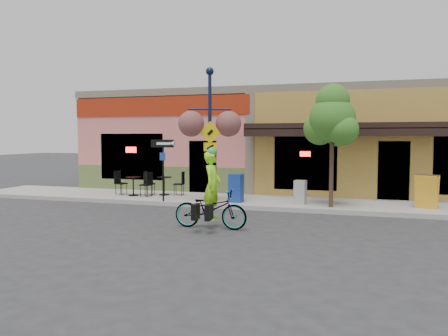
{
  "coord_description": "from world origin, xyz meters",
  "views": [
    {
      "loc": [
        3.1,
        -13.59,
        2.43
      ],
      "look_at": [
        -1.2,
        0.5,
        1.4
      ],
      "focal_mm": 35.0,
      "sensor_mm": 36.0,
      "label": 1
    }
  ],
  "objects_px": {
    "building": "(290,141)",
    "newspaper_box_blue": "(236,188)",
    "cyclist_rider": "(212,195)",
    "one_way_sign": "(163,171)",
    "street_tree": "(332,145)",
    "newspaper_box_grey": "(300,192)",
    "lamp_post": "(210,135)",
    "bicycle": "(210,209)"
  },
  "relations": [
    {
      "from": "bicycle",
      "to": "one_way_sign",
      "type": "relative_size",
      "value": 0.91
    },
    {
      "from": "bicycle",
      "to": "newspaper_box_blue",
      "type": "height_order",
      "value": "newspaper_box_blue"
    },
    {
      "from": "bicycle",
      "to": "lamp_post",
      "type": "height_order",
      "value": "lamp_post"
    },
    {
      "from": "lamp_post",
      "to": "cyclist_rider",
      "type": "bearing_deg",
      "value": -92.94
    },
    {
      "from": "bicycle",
      "to": "cyclist_rider",
      "type": "bearing_deg",
      "value": -89.91
    },
    {
      "from": "cyclist_rider",
      "to": "street_tree",
      "type": "distance_m",
      "value": 4.83
    },
    {
      "from": "one_way_sign",
      "to": "newspaper_box_blue",
      "type": "xyz_separation_m",
      "value": [
        2.56,
        0.52,
        -0.6
      ]
    },
    {
      "from": "building",
      "to": "bicycle",
      "type": "distance_m",
      "value": 10.32
    },
    {
      "from": "building",
      "to": "street_tree",
      "type": "relative_size",
      "value": 4.48
    },
    {
      "from": "lamp_post",
      "to": "newspaper_box_grey",
      "type": "height_order",
      "value": "lamp_post"
    },
    {
      "from": "building",
      "to": "newspaper_box_blue",
      "type": "xyz_separation_m",
      "value": [
        -0.95,
        -6.33,
        -1.6
      ]
    },
    {
      "from": "cyclist_rider",
      "to": "newspaper_box_grey",
      "type": "bearing_deg",
      "value": -24.19
    },
    {
      "from": "building",
      "to": "lamp_post",
      "type": "xyz_separation_m",
      "value": [
        -1.82,
        -6.65,
        0.26
      ]
    },
    {
      "from": "newspaper_box_grey",
      "to": "cyclist_rider",
      "type": "bearing_deg",
      "value": -105.53
    },
    {
      "from": "lamp_post",
      "to": "newspaper_box_blue",
      "type": "distance_m",
      "value": 2.07
    },
    {
      "from": "one_way_sign",
      "to": "building",
      "type": "bearing_deg",
      "value": 55.69
    },
    {
      "from": "cyclist_rider",
      "to": "street_tree",
      "type": "xyz_separation_m",
      "value": [
        2.88,
        3.67,
        1.27
      ]
    },
    {
      "from": "bicycle",
      "to": "cyclist_rider",
      "type": "distance_m",
      "value": 0.38
    },
    {
      "from": "cyclist_rider",
      "to": "street_tree",
      "type": "relative_size",
      "value": 0.45
    },
    {
      "from": "one_way_sign",
      "to": "bicycle",
      "type": "bearing_deg",
      "value": -55.8
    },
    {
      "from": "cyclist_rider",
      "to": "building",
      "type": "bearing_deg",
      "value": -3.07
    },
    {
      "from": "cyclist_rider",
      "to": "newspaper_box_blue",
      "type": "bearing_deg",
      "value": 5.96
    },
    {
      "from": "one_way_sign",
      "to": "street_tree",
      "type": "height_order",
      "value": "street_tree"
    },
    {
      "from": "one_way_sign",
      "to": "newspaper_box_blue",
      "type": "distance_m",
      "value": 2.68
    },
    {
      "from": "cyclist_rider",
      "to": "newspaper_box_blue",
      "type": "height_order",
      "value": "cyclist_rider"
    },
    {
      "from": "building",
      "to": "newspaper_box_blue",
      "type": "distance_m",
      "value": 6.6
    },
    {
      "from": "newspaper_box_blue",
      "to": "street_tree",
      "type": "height_order",
      "value": "street_tree"
    },
    {
      "from": "lamp_post",
      "to": "street_tree",
      "type": "height_order",
      "value": "lamp_post"
    },
    {
      "from": "lamp_post",
      "to": "one_way_sign",
      "type": "height_order",
      "value": "lamp_post"
    },
    {
      "from": "bicycle",
      "to": "cyclist_rider",
      "type": "relative_size",
      "value": 1.1
    },
    {
      "from": "one_way_sign",
      "to": "newspaper_box_blue",
      "type": "height_order",
      "value": "one_way_sign"
    },
    {
      "from": "bicycle",
      "to": "newspaper_box_grey",
      "type": "height_order",
      "value": "bicycle"
    },
    {
      "from": "newspaper_box_grey",
      "to": "building",
      "type": "bearing_deg",
      "value": 110.48
    },
    {
      "from": "cyclist_rider",
      "to": "one_way_sign",
      "type": "xyz_separation_m",
      "value": [
        -2.96,
        3.31,
        0.35
      ]
    },
    {
      "from": "street_tree",
      "to": "newspaper_box_grey",
      "type": "bearing_deg",
      "value": 159.79
    },
    {
      "from": "cyclist_rider",
      "to": "newspaper_box_blue",
      "type": "distance_m",
      "value": 3.86
    },
    {
      "from": "building",
      "to": "bicycle",
      "type": "height_order",
      "value": "building"
    },
    {
      "from": "one_way_sign",
      "to": "lamp_post",
      "type": "bearing_deg",
      "value": -0.34
    },
    {
      "from": "lamp_post",
      "to": "newspaper_box_blue",
      "type": "xyz_separation_m",
      "value": [
        0.86,
        0.32,
        -1.86
      ]
    },
    {
      "from": "building",
      "to": "one_way_sign",
      "type": "bearing_deg",
      "value": -117.19
    },
    {
      "from": "cyclist_rider",
      "to": "newspaper_box_grey",
      "type": "distance_m",
      "value": 4.46
    },
    {
      "from": "building",
      "to": "lamp_post",
      "type": "distance_m",
      "value": 6.9
    }
  ]
}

